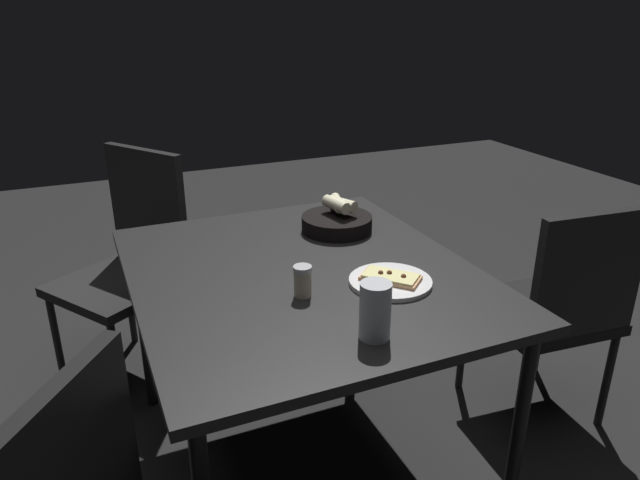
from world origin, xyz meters
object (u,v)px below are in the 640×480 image
beer_glass (375,314)px  chair_spare (132,254)px  bread_basket (337,220)px  dining_table (303,286)px  pizza_plate (390,281)px  chair_far (558,303)px  pepper_shaker (303,283)px

beer_glass → chair_spare: chair_spare is taller
bread_basket → chair_spare: bearing=50.7°
bread_basket → dining_table: bearing=137.9°
beer_glass → bread_basket: bearing=-17.9°
pizza_plate → chair_spare: bearing=32.0°
bread_basket → chair_far: chair_far is taller
beer_glass → chair_spare: size_ratio=0.15×
dining_table → pizza_plate: (-0.19, -0.20, 0.07)m
chair_spare → pepper_shaker: bearing=-159.4°
pizza_plate → beer_glass: bearing=142.8°
dining_table → chair_spare: (0.82, 0.44, -0.14)m
bread_basket → chair_spare: size_ratio=0.27×
pizza_plate → chair_far: 0.76m
chair_far → pizza_plate: bearing=92.5°
dining_table → beer_glass: size_ratio=7.98×
pizza_plate → chair_far: size_ratio=0.28×
beer_glass → chair_far: 0.99m
pizza_plate → beer_glass: (-0.24, 0.18, 0.05)m
pizza_plate → beer_glass: 0.31m
beer_glass → chair_spare: bearing=19.7°
beer_glass → dining_table: bearing=2.1°
pizza_plate → chair_spare: (1.02, 0.64, -0.21)m
bread_basket → chair_far: 0.84m
pizza_plate → chair_spare: size_ratio=0.25×
pizza_plate → pepper_shaker: pepper_shaker is taller
pepper_shaker → bread_basket: bearing=-35.4°
pizza_plate → chair_far: chair_far is taller
chair_far → dining_table: bearing=79.9°
bread_basket → pepper_shaker: bearing=144.6°
pepper_shaker → chair_spare: bearing=20.6°
bread_basket → beer_glass: (-0.71, 0.23, 0.03)m
dining_table → pizza_plate: bearing=-134.2°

